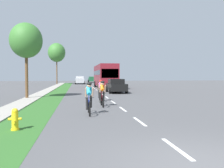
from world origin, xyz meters
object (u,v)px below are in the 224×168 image
cyclist_trailing (102,93)px  sedan_black (116,86)px  cyclist_distant (100,90)px  suv_silver (80,80)px  cyclist_lead (89,98)px  pickup_dark_green (92,79)px  street_tree_near (26,41)px  fire_hydrant_yellow (15,120)px  street_tree_far (57,53)px  bus_maroon (105,75)px

cyclist_trailing → sedan_black: size_ratio=0.40×
cyclist_distant → suv_silver: size_ratio=0.37×
cyclist_lead → suv_silver: suv_silver is taller
pickup_dark_green → street_tree_near: bearing=-100.5°
fire_hydrant_yellow → sedan_black: size_ratio=0.18×
sedan_black → street_tree_far: 28.41m
suv_silver → street_tree_far: bearing=-168.2°
fire_hydrant_yellow → pickup_dark_green: size_ratio=0.15×
cyclist_lead → cyclist_trailing: (0.94, 2.77, 0.00)m
cyclist_trailing → bus_maroon: size_ratio=0.15×
street_tree_far → sedan_black: bearing=-71.7°
suv_silver → street_tree_near: 33.14m
cyclist_lead → cyclist_trailing: 2.92m
street_tree_near → street_tree_far: 31.61m
fire_hydrant_yellow → sedan_black: sedan_black is taller
cyclist_distant → sedan_black: bearing=72.7°
bus_maroon → pickup_dark_green: (-0.07, 29.58, -1.15)m
cyclist_distant → street_tree_near: bearing=151.7°
pickup_dark_green → bus_maroon: bearing=-89.9°
cyclist_lead → bus_maroon: bearing=81.3°
bus_maroon → street_tree_near: bearing=-118.8°
fire_hydrant_yellow → pickup_dark_green: (6.26, 56.29, 0.46)m
cyclist_trailing → street_tree_near: size_ratio=0.28×
suv_silver → street_tree_near: size_ratio=0.75×
bus_maroon → street_tree_near: street_tree_near is taller
fire_hydrant_yellow → suv_silver: 44.18m
fire_hydrant_yellow → bus_maroon: size_ratio=0.07×
street_tree_far → bus_maroon: bearing=-62.2°
suv_silver → pickup_dark_green: 12.70m
bus_maroon → suv_silver: size_ratio=2.47×
cyclist_lead → suv_silver: 41.30m
pickup_dark_green → street_tree_near: size_ratio=0.82×
street_tree_near → fire_hydrant_yellow: bearing=-80.1°
cyclist_trailing → street_tree_near: (-5.64, 5.95, 3.95)m
suv_silver → pickup_dark_green: size_ratio=0.92×
cyclist_lead → street_tree_far: street_tree_far is taller
fire_hydrant_yellow → cyclist_lead: (2.69, 2.80, 0.44)m
sedan_black → suv_silver: size_ratio=0.91×
suv_silver → street_tree_far: street_tree_far is taller
cyclist_distant → street_tree_near: size_ratio=0.28×
fire_hydrant_yellow → street_tree_far: (-2.29, 43.06, 6.56)m
suv_silver → pickup_dark_green: bearing=73.7°
bus_maroon → street_tree_far: size_ratio=1.29×
fire_hydrant_yellow → street_tree_far: 43.61m
suv_silver → street_tree_near: (-4.72, -32.58, 3.81)m
cyclist_lead → bus_maroon: 24.21m
sedan_black → suv_silver: 27.63m
cyclist_distant → pickup_dark_green: pickup_dark_green is taller
sedan_black → street_tree_near: 10.67m
cyclist_lead → sedan_black: size_ratio=0.40×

